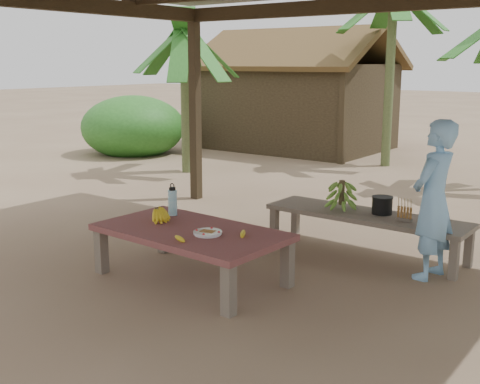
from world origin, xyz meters
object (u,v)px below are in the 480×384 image
Objects in this scene: bench at (366,218)px; water_flask at (173,202)px; work_table at (191,236)px; ripe_banana_bunch at (157,214)px; woman at (433,200)px; plate at (208,233)px; cooking_pot at (382,206)px.

water_flask reaches higher than bench.
bench is 2.08m from water_flask.
work_table is 1.99m from bench.
ripe_banana_bunch is 0.74× the size of water_flask.
ripe_banana_bunch is (-0.47, 0.02, 0.14)m from work_table.
woman reaches higher than work_table.
bench is 8.88× the size of ripe_banana_bunch.
plate is (0.72, -0.08, -0.06)m from ripe_banana_bunch.
woman is at bearing 40.85° from work_table.
ripe_banana_bunch reaches higher than plate.
work_table is at bearing -2.60° from ripe_banana_bunch.
woman reaches higher than cooking_pot.
plate is 0.84m from water_flask.
woman is at bearing 31.64° from ripe_banana_bunch.
woman is (1.55, 1.47, 0.25)m from plate.
work_table is 0.84× the size of bench.
cooking_pot is at bearing 31.67° from bench.
cooking_pot is (1.59, 1.79, -0.03)m from ripe_banana_bunch.
water_flask is (-0.50, 0.29, 0.21)m from work_table.
ripe_banana_bunch is at bearing -82.65° from water_flask.
water_flask reaches higher than ripe_banana_bunch.
bench is (0.99, 1.72, -0.04)m from work_table.
woman is at bearing 26.02° from water_flask.
cooking_pot reaches higher than plate.
cooking_pot is at bearing -112.72° from woman.
plate is (0.25, -0.05, 0.08)m from work_table.
ripe_banana_bunch is at bearing -129.87° from bench.
woman is at bearing -19.92° from bench.
water_flask is (-0.75, 0.35, 0.12)m from plate.
cooking_pot is at bearing 64.77° from plate.
plate is at bearing -6.02° from ripe_banana_bunch.
cooking_pot is at bearing 42.89° from water_flask.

